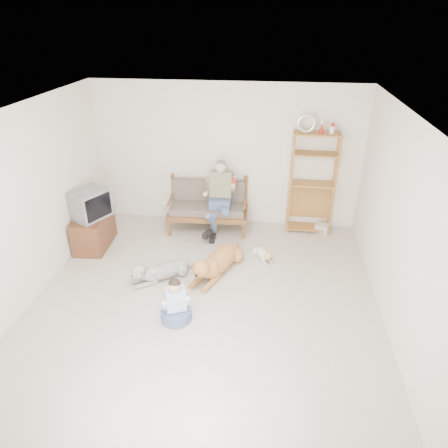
# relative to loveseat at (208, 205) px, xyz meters

# --- Properties ---
(floor) EXTENTS (5.50, 5.50, 0.00)m
(floor) POSITION_rel_loveseat_xyz_m (0.30, -2.38, -0.49)
(floor) COLOR beige
(floor) RESTS_ON ground
(ceiling) EXTENTS (5.50, 5.50, 0.00)m
(ceiling) POSITION_rel_loveseat_xyz_m (0.30, -2.38, 2.21)
(ceiling) COLOR silver
(ceiling) RESTS_ON ground
(wall_back) EXTENTS (5.00, 0.00, 5.00)m
(wall_back) POSITION_rel_loveseat_xyz_m (0.30, 0.37, 0.86)
(wall_back) COLOR beige
(wall_back) RESTS_ON ground
(wall_front) EXTENTS (5.00, 0.00, 5.00)m
(wall_front) POSITION_rel_loveseat_xyz_m (0.30, -5.13, 0.86)
(wall_front) COLOR beige
(wall_front) RESTS_ON ground
(wall_left) EXTENTS (0.00, 5.50, 5.50)m
(wall_left) POSITION_rel_loveseat_xyz_m (-2.20, -2.38, 0.86)
(wall_left) COLOR beige
(wall_left) RESTS_ON ground
(wall_right) EXTENTS (0.00, 5.50, 5.50)m
(wall_right) POSITION_rel_loveseat_xyz_m (2.80, -2.38, 0.86)
(wall_right) COLOR beige
(wall_right) RESTS_ON ground
(loveseat) EXTENTS (1.53, 0.77, 0.95)m
(loveseat) POSITION_rel_loveseat_xyz_m (0.00, 0.00, 0.00)
(loveseat) COLOR brown
(loveseat) RESTS_ON ground
(man) EXTENTS (0.53, 0.76, 1.23)m
(man) POSITION_rel_loveseat_xyz_m (0.23, -0.23, 0.16)
(man) COLOR #4A5988
(man) RESTS_ON loveseat
(etagere) EXTENTS (0.85, 0.37, 2.22)m
(etagere) POSITION_rel_loveseat_xyz_m (1.92, 0.17, 0.49)
(etagere) COLOR #9E6331
(etagere) RESTS_ON ground
(book_stack) EXTENTS (0.30, 0.26, 0.16)m
(book_stack) POSITION_rel_loveseat_xyz_m (2.19, 0.11, -0.41)
(book_stack) COLOR beige
(book_stack) RESTS_ON ground
(tv_stand) EXTENTS (0.55, 0.93, 0.60)m
(tv_stand) POSITION_rel_loveseat_xyz_m (-1.92, -0.93, -0.19)
(tv_stand) COLOR brown
(tv_stand) RESTS_ON ground
(crt_tv) EXTENTS (0.70, 0.75, 0.50)m
(crt_tv) POSITION_rel_loveseat_xyz_m (-1.89, -0.97, 0.36)
(crt_tv) COLOR slate
(crt_tv) RESTS_ON tv_stand
(wall_outlet) EXTENTS (0.12, 0.02, 0.08)m
(wall_outlet) POSITION_rel_loveseat_xyz_m (-0.95, 0.35, -0.19)
(wall_outlet) COLOR white
(wall_outlet) RESTS_ON ground
(golden_retriever) EXTENTS (0.75, 1.45, 0.46)m
(golden_retriever) POSITION_rel_loveseat_xyz_m (0.37, -1.49, -0.30)
(golden_retriever) COLOR #C07C43
(golden_retriever) RESTS_ON ground
(shaggy_dog) EXTENTS (0.95, 0.79, 0.35)m
(shaggy_dog) POSITION_rel_loveseat_xyz_m (-0.49, -1.78, -0.35)
(shaggy_dog) COLOR white
(shaggy_dog) RESTS_ON ground
(terrier) EXTENTS (0.36, 0.55, 0.23)m
(terrier) POSITION_rel_loveseat_xyz_m (1.12, -1.01, -0.39)
(terrier) COLOR silver
(terrier) RESTS_ON ground
(child) EXTENTS (0.42, 0.42, 0.67)m
(child) POSITION_rel_loveseat_xyz_m (-0.02, -2.66, -0.25)
(child) COLOR #4A5988
(child) RESTS_ON ground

